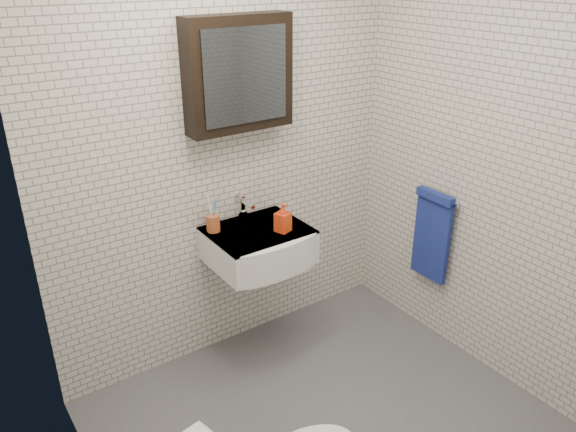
% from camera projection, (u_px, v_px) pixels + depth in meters
% --- Properties ---
extents(ground, '(2.20, 2.00, 0.01)m').
position_uv_depth(ground, '(332.00, 430.00, 2.94)').
color(ground, '#4D5055').
rests_on(ground, ground).
extents(room_shell, '(2.22, 2.02, 2.51)m').
position_uv_depth(room_shell, '(343.00, 167.00, 2.33)').
color(room_shell, silver).
rests_on(room_shell, ground).
extents(washbasin, '(0.55, 0.50, 0.20)m').
position_uv_depth(washbasin, '(262.00, 247.00, 3.20)').
color(washbasin, white).
rests_on(washbasin, room_shell).
extents(faucet, '(0.06, 0.20, 0.15)m').
position_uv_depth(faucet, '(243.00, 209.00, 3.28)').
color(faucet, silver).
rests_on(faucet, washbasin).
extents(mirror_cabinet, '(0.60, 0.15, 0.60)m').
position_uv_depth(mirror_cabinet, '(239.00, 74.00, 2.95)').
color(mirror_cabinet, black).
rests_on(mirror_cabinet, room_shell).
extents(towel_rail, '(0.09, 0.30, 0.58)m').
position_uv_depth(towel_rail, '(432.00, 232.00, 3.44)').
color(towel_rail, silver).
rests_on(towel_rail, room_shell).
extents(toothbrush_cup, '(0.08, 0.08, 0.21)m').
position_uv_depth(toothbrush_cup, '(213.00, 222.00, 3.15)').
color(toothbrush_cup, '#B1512C').
rests_on(toothbrush_cup, washbasin).
extents(soap_bottle, '(0.10, 0.10, 0.17)m').
position_uv_depth(soap_bottle, '(283.00, 218.00, 3.14)').
color(soap_bottle, orange).
rests_on(soap_bottle, washbasin).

